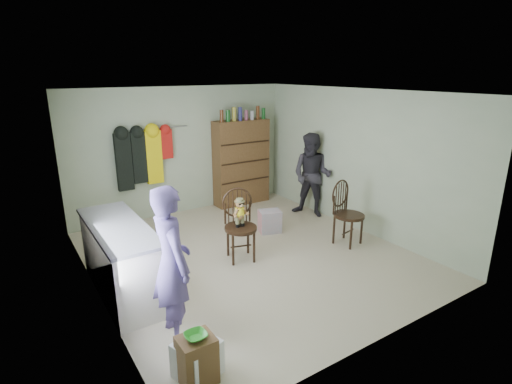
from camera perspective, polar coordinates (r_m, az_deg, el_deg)
ground_plane at (r=6.36m, az=-0.91°, el=-9.03°), size 5.00×5.00×0.00m
room_walls at (r=6.28m, az=-3.59°, el=5.86°), size 5.00×5.00×5.00m
counter at (r=5.47m, az=-18.69°, el=-9.06°), size 0.64×1.86×0.94m
stool at (r=4.03m, az=-8.44°, el=-22.64°), size 0.33×0.28×0.47m
bowl at (r=3.87m, az=-8.61°, el=-19.67°), size 0.20×0.20×0.05m
plastic_tub at (r=4.13m, az=-8.39°, el=-22.50°), size 0.47×0.46×0.36m
chair_front at (r=6.04m, az=-2.36°, el=-3.92°), size 0.60×0.60×1.10m
chair_far at (r=6.75m, az=12.72°, el=-2.56°), size 0.57×0.57×1.07m
striped_bag at (r=7.16m, az=1.98°, el=-4.20°), size 0.45×0.40×0.40m
person_left at (r=4.34m, az=-11.95°, el=-9.95°), size 0.41×0.62×1.71m
person_right at (r=7.86m, az=8.01°, el=2.38°), size 0.93×1.00×1.65m
dresser at (r=8.53m, az=-2.12°, el=4.32°), size 1.20×0.39×2.08m
coat_rack at (r=7.70m, az=-15.87°, el=4.84°), size 1.42×0.12×1.09m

